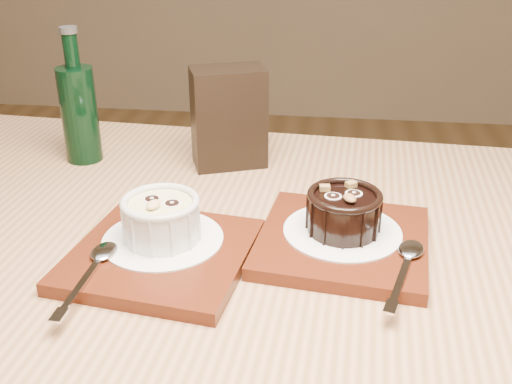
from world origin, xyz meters
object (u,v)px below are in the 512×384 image
table (261,339)px  ramekin_white (161,217)px  tray_left (161,255)px  ramekin_dark (344,210)px  tray_right (343,241)px  green_bottle (79,111)px  condiment_stand (229,118)px

table → ramekin_white: ramekin_white is taller
tray_left → ramekin_dark: size_ratio=2.21×
table → ramekin_dark: ramekin_dark is taller
tray_left → tray_right: 0.20m
green_bottle → condiment_stand: bearing=2.6°
tray_left → ramekin_dark: (0.19, 0.06, 0.03)m
table → condiment_stand: bearing=106.1°
ramekin_white → condiment_stand: size_ratio=0.60×
tray_right → ramekin_dark: size_ratio=2.21×
tray_left → tray_right: bearing=15.3°
ramekin_white → tray_right: 0.20m
tray_right → ramekin_dark: (-0.00, 0.01, 0.03)m
ramekin_white → green_bottle: bearing=144.6°
ramekin_white → ramekin_dark: size_ratio=1.02×
ramekin_dark → green_bottle: bearing=129.3°
ramekin_dark → table: bearing=-165.7°
condiment_stand → ramekin_white: bearing=-97.3°
tray_right → condiment_stand: size_ratio=1.29×
table → condiment_stand: 0.32m
table → tray_left: (-0.11, 0.00, 0.10)m
condiment_stand → ramekin_dark: bearing=-52.0°
table → green_bottle: green_bottle is taller
green_bottle → tray_right: bearing=-28.5°
tray_left → ramekin_white: size_ratio=2.16×
tray_left → ramekin_white: ramekin_white is taller
tray_left → green_bottle: bearing=125.9°
tray_left → ramekin_white: 0.04m
tray_left → ramekin_dark: 0.20m
table → tray_left: tray_left is taller
tray_left → condiment_stand: 0.27m
table → ramekin_dark: bearing=37.4°
tray_left → ramekin_dark: bearing=17.6°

